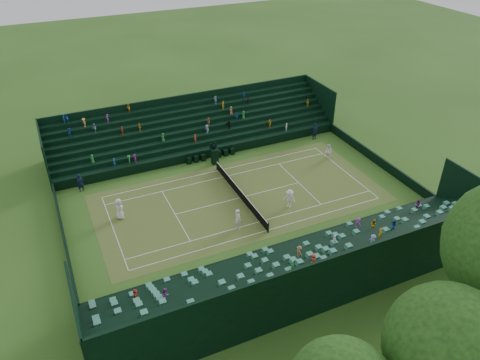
% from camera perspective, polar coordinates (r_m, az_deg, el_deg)
% --- Properties ---
extents(ground, '(160.00, 160.00, 0.00)m').
position_cam_1_polar(ground, '(44.20, 0.00, -2.20)').
color(ground, '#2F561B').
rests_on(ground, ground).
extents(court_surface, '(12.97, 26.77, 0.01)m').
position_cam_1_polar(court_surface, '(44.20, 0.00, -2.19)').
color(court_surface, '#437727').
rests_on(court_surface, ground).
extents(perimeter_wall_north, '(17.17, 0.20, 1.00)m').
position_cam_1_polar(perimeter_wall_north, '(51.60, 16.28, 2.48)').
color(perimeter_wall_north, black).
rests_on(perimeter_wall_north, ground).
extents(perimeter_wall_south, '(17.17, 0.20, 1.00)m').
position_cam_1_polar(perimeter_wall_south, '(41.24, -20.67, -6.64)').
color(perimeter_wall_south, black).
rests_on(perimeter_wall_south, ground).
extents(perimeter_wall_east, '(0.20, 31.77, 1.00)m').
position_cam_1_polar(perimeter_wall_east, '(37.91, 5.38, -8.15)').
color(perimeter_wall_east, black).
rests_on(perimeter_wall_east, ground).
extents(perimeter_wall_west, '(0.20, 31.77, 1.00)m').
position_cam_1_polar(perimeter_wall_west, '(50.65, -3.99, 3.20)').
color(perimeter_wall_west, black).
rests_on(perimeter_wall_west, ground).
extents(north_grandstand, '(6.60, 32.00, 4.90)m').
position_cam_1_polar(north_grandstand, '(34.61, 8.89, -10.83)').
color(north_grandstand, black).
rests_on(north_grandstand, ground).
extents(south_grandstand, '(6.60, 32.00, 4.90)m').
position_cam_1_polar(south_grandstand, '(53.68, -5.65, 6.14)').
color(south_grandstand, black).
rests_on(south_grandstand, ground).
extents(tennis_net, '(11.67, 0.10, 1.06)m').
position_cam_1_polar(tennis_net, '(43.91, 0.00, -1.63)').
color(tennis_net, black).
rests_on(tennis_net, ground).
extents(umpire_chair, '(0.81, 0.81, 2.54)m').
position_cam_1_polar(umpire_chair, '(49.28, -3.13, 3.14)').
color(umpire_chair, black).
rests_on(umpire_chair, ground).
extents(courtside_chairs, '(0.49, 5.46, 1.05)m').
position_cam_1_polar(courtside_chairs, '(50.53, -3.59, 3.02)').
color(courtside_chairs, black).
rests_on(courtside_chairs, ground).
extents(player_near_west, '(1.16, 0.97, 2.02)m').
position_cam_1_polar(player_near_west, '(42.36, -14.50, -3.42)').
color(player_near_west, silver).
rests_on(player_near_west, ground).
extents(player_near_east, '(0.80, 0.59, 2.00)m').
position_cam_1_polar(player_near_east, '(39.83, -0.27, -4.79)').
color(player_near_east, white).
rests_on(player_near_east, ground).
extents(player_far_west, '(0.89, 0.73, 1.71)m').
position_cam_1_polar(player_far_west, '(51.08, 10.72, 3.40)').
color(player_far_west, white).
rests_on(player_far_west, ground).
extents(player_far_east, '(1.35, 1.32, 1.86)m').
position_cam_1_polar(player_far_east, '(42.70, 6.03, -2.27)').
color(player_far_east, white).
rests_on(player_far_east, ground).
extents(line_judge_north, '(0.62, 0.81, 2.00)m').
position_cam_1_polar(line_judge_north, '(54.97, 9.13, 5.89)').
color(line_judge_north, black).
rests_on(line_judge_north, ground).
extents(line_judge_south, '(0.51, 0.72, 1.84)m').
position_cam_1_polar(line_judge_south, '(47.23, -18.88, -0.34)').
color(line_judge_south, black).
rests_on(line_judge_south, ground).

